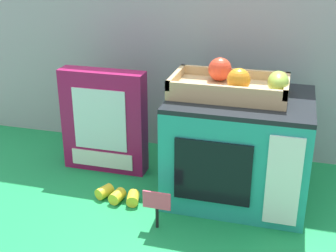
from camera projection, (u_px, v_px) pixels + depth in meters
ground_plane at (167, 180)px, 1.36m from camera, size 1.70×1.70×0.00m
display_back_panel at (188, 37)px, 1.44m from camera, size 1.61×0.03×0.74m
toy_microwave at (239, 147)px, 1.23m from camera, size 0.36×0.30×0.28m
food_groups_crate at (234, 85)px, 1.18m from camera, size 0.30×0.17×0.09m
cookie_set_box at (104, 121)px, 1.37m from camera, size 0.25×0.06×0.31m
price_sign at (157, 204)px, 1.11m from camera, size 0.07×0.01×0.10m
loose_toy_banana at (118, 195)px, 1.25m from camera, size 0.13×0.06×0.03m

